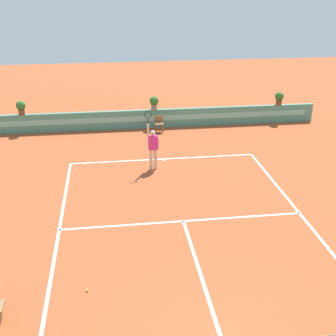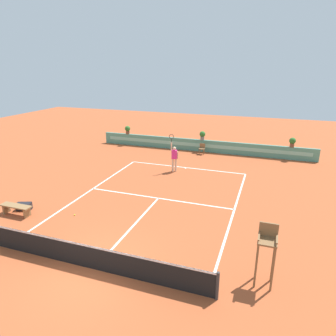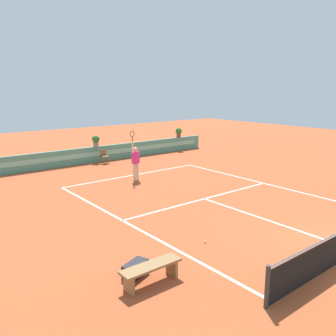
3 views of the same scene
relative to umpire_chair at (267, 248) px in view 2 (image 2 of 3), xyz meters
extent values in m
plane|color=#A84C28|center=(-5.72, 4.74, -1.34)|extent=(60.00, 60.00, 0.00)
cube|color=white|center=(-5.72, 10.63, -1.34)|extent=(8.22, 0.10, 0.01)
cube|color=white|center=(-5.72, 5.14, -1.34)|extent=(8.22, 0.10, 0.01)
cube|color=white|center=(-5.72, 1.94, -1.34)|extent=(0.10, 6.40, 0.01)
cube|color=white|center=(-9.83, 4.68, -1.34)|extent=(0.10, 11.89, 0.01)
cube|color=white|center=(-1.61, 4.68, -1.34)|extent=(0.10, 11.89, 0.01)
cube|color=white|center=(-5.72, 10.53, -1.34)|extent=(0.10, 0.20, 0.01)
cylinder|color=#333333|center=(-1.31, -1.26, -0.84)|extent=(0.10, 0.10, 1.00)
cube|color=black|center=(-5.72, -1.26, -0.87)|extent=(8.82, 0.02, 0.95)
cube|color=white|center=(-5.72, -1.26, -0.42)|extent=(8.82, 0.03, 0.06)
cube|color=#4C8E7A|center=(-5.72, 15.13, -0.84)|extent=(18.00, 0.20, 1.00)
cube|color=#7ABCA8|center=(-5.72, 15.02, -0.79)|extent=(17.10, 0.01, 0.28)
cylinder|color=brown|center=(-0.26, -0.32, -0.54)|extent=(0.07, 0.07, 1.60)
cylinder|color=brown|center=(0.25, -0.32, -0.54)|extent=(0.07, 0.07, 1.60)
cylinder|color=brown|center=(-0.26, 0.19, -0.54)|extent=(0.07, 0.07, 1.60)
cylinder|color=brown|center=(0.25, 0.19, -0.54)|extent=(0.07, 0.07, 1.60)
cube|color=brown|center=(0.00, -0.06, 0.29)|extent=(0.60, 0.60, 0.06)
cube|color=brown|center=(0.00, 0.21, 0.56)|extent=(0.60, 0.06, 0.48)
cube|color=brown|center=(-0.27, -0.06, 0.44)|extent=(0.06, 0.60, 0.04)
cube|color=brown|center=(0.27, -0.06, 0.44)|extent=(0.06, 0.60, 0.04)
cylinder|color=brown|center=(-5.65, 14.15, -1.12)|extent=(0.05, 0.05, 0.45)
cylinder|color=brown|center=(-5.30, 14.15, -1.12)|extent=(0.05, 0.05, 0.45)
cylinder|color=brown|center=(-5.65, 14.50, -1.12)|extent=(0.05, 0.05, 0.45)
cylinder|color=brown|center=(-5.30, 14.50, -1.12)|extent=(0.05, 0.05, 0.45)
cube|color=brown|center=(-5.47, 14.33, -0.87)|extent=(0.44, 0.44, 0.04)
cube|color=brown|center=(-5.47, 14.53, -0.67)|extent=(0.44, 0.04, 0.36)
cube|color=olive|center=(-12.14, 1.07, -1.12)|extent=(0.08, 0.40, 0.45)
cube|color=olive|center=(-10.86, 1.07, -1.12)|extent=(0.08, 0.40, 0.45)
cube|color=olive|center=(-11.50, 1.07, -0.86)|extent=(1.60, 0.44, 0.06)
cube|color=black|center=(-11.59, 1.63, -1.16)|extent=(0.78, 0.58, 0.36)
cylinder|color=beige|center=(-6.17, 9.63, -0.89)|extent=(0.14, 0.14, 0.90)
cylinder|color=beige|center=(-6.37, 9.59, -0.89)|extent=(0.14, 0.14, 0.90)
cube|color=#E52D84|center=(-6.27, 9.61, -0.14)|extent=(0.40, 0.29, 0.60)
sphere|color=beige|center=(-6.27, 9.61, 0.29)|extent=(0.22, 0.22, 0.22)
cylinder|color=beige|center=(-6.47, 9.56, 0.41)|extent=(0.09, 0.09, 0.55)
cylinder|color=black|center=(-6.47, 9.56, 0.83)|extent=(0.04, 0.04, 0.24)
torus|color=#262626|center=(-6.47, 9.56, 1.09)|extent=(0.31, 0.09, 0.31)
cylinder|color=beige|center=(-6.06, 9.65, -0.19)|extent=(0.09, 0.09, 0.50)
sphere|color=#CCE033|center=(-8.82, 1.93, -1.31)|extent=(0.07, 0.07, 0.07)
cylinder|color=brown|center=(1.29, 15.13, -0.20)|extent=(0.32, 0.32, 0.28)
sphere|color=#2D6B28|center=(1.29, 15.13, 0.14)|extent=(0.48, 0.48, 0.48)
cylinder|color=brown|center=(-12.50, 15.13, -0.20)|extent=(0.32, 0.32, 0.28)
sphere|color=#2D6B28|center=(-12.50, 15.13, 0.14)|extent=(0.48, 0.48, 0.48)
cylinder|color=gray|center=(-5.64, 15.13, -0.20)|extent=(0.32, 0.32, 0.28)
sphere|color=#2D6B28|center=(-5.64, 15.13, 0.14)|extent=(0.48, 0.48, 0.48)
camera|label=1|loc=(-7.94, -7.51, 6.31)|focal=46.98mm
camera|label=2|loc=(-0.23, -8.90, 5.57)|focal=32.29mm
camera|label=3|loc=(-16.05, -5.27, 3.31)|focal=37.92mm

